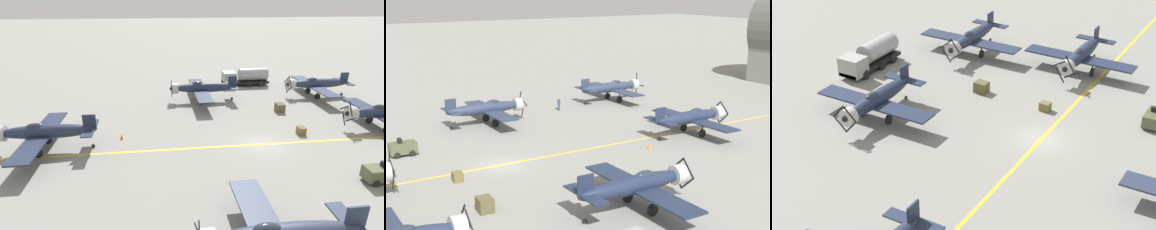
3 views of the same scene
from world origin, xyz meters
The scene contains 10 objects.
ground_plane centered at (0.00, 0.00, 0.00)m, with size 400.00×400.00×0.00m, color gray.
taxiway_stripe centered at (0.00, 0.00, 0.00)m, with size 0.30×160.00×0.01m, color yellow.
airplane_near_center centered at (2.38, -15.28, 2.01)m, with size 12.00×9.98×3.65m.
airplane_near_right centered at (14.93, -13.66, 2.01)m, with size 12.00×9.98×3.65m.
airplane_mid_right centered at (14.83, 4.15, 2.01)m, with size 12.00×9.98×3.65m.
fuel_tanker centered at (22.37, -4.60, 1.51)m, with size 2.67×8.00×2.98m.
tow_tractor centered at (-7.75, -7.42, 0.79)m, with size 1.57×2.60×1.79m.
supply_crate_by_tanker centered at (9.16, -5.62, 0.55)m, with size 1.33×1.11×1.11m, color brown.
supply_crate_mid_lane centered at (1.98, -5.23, 0.41)m, with size 0.99×0.83×0.83m, color brown.
traffic_cone centered at (3.09, 14.89, 0.28)m, with size 0.36×0.36×0.55m, color orange.
Camera 3 is at (-18.77, 45.54, 28.80)m, focal length 60.00 mm.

